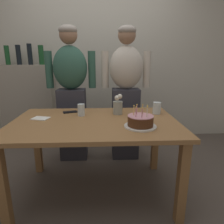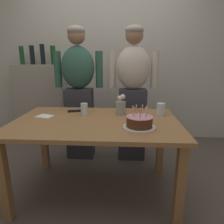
# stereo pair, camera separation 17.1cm
# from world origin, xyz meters

# --- Properties ---
(ground_plane) EXTENTS (10.00, 10.00, 0.00)m
(ground_plane) POSITION_xyz_m (0.00, 0.00, 0.00)
(ground_plane) COLOR #564C44
(back_wall) EXTENTS (5.20, 0.10, 2.60)m
(back_wall) POSITION_xyz_m (0.00, 1.55, 1.30)
(back_wall) COLOR beige
(back_wall) RESTS_ON ground_plane
(dining_table) EXTENTS (1.50, 0.96, 0.74)m
(dining_table) POSITION_xyz_m (0.00, 0.00, 0.64)
(dining_table) COLOR olive
(dining_table) RESTS_ON ground_plane
(birthday_cake) EXTENTS (0.27, 0.27, 0.18)m
(birthday_cake) POSITION_xyz_m (0.38, -0.19, 0.79)
(birthday_cake) COLOR white
(birthday_cake) RESTS_ON dining_table
(water_glass_near) EXTENTS (0.07, 0.07, 0.12)m
(water_glass_near) POSITION_xyz_m (-0.14, 0.17, 0.80)
(water_glass_near) COLOR silver
(water_glass_near) RESTS_ON dining_table
(water_glass_far) EXTENTS (0.08, 0.08, 0.12)m
(water_glass_far) POSITION_xyz_m (0.62, 0.21, 0.80)
(water_glass_far) COLOR silver
(water_glass_far) RESTS_ON dining_table
(cell_phone) EXTENTS (0.16, 0.11, 0.01)m
(cell_phone) POSITION_xyz_m (-0.27, 0.30, 0.74)
(cell_phone) COLOR black
(cell_phone) RESTS_ON dining_table
(napkin_stack) EXTENTS (0.17, 0.15, 0.01)m
(napkin_stack) POSITION_xyz_m (-0.51, 0.08, 0.74)
(napkin_stack) COLOR white
(napkin_stack) RESTS_ON dining_table
(flower_vase) EXTENTS (0.10, 0.10, 0.21)m
(flower_vase) POSITION_xyz_m (0.22, 0.22, 0.82)
(flower_vase) COLOR #999E93
(flower_vase) RESTS_ON dining_table
(person_man_bearded) EXTENTS (0.61, 0.27, 1.66)m
(person_man_bearded) POSITION_xyz_m (-0.32, 0.74, 0.87)
(person_man_bearded) COLOR #33333D
(person_man_bearded) RESTS_ON ground_plane
(person_woman_cardigan) EXTENTS (0.61, 0.27, 1.66)m
(person_woman_cardigan) POSITION_xyz_m (0.36, 0.74, 0.87)
(person_woman_cardigan) COLOR #33333D
(person_woman_cardigan) RESTS_ON ground_plane
(shelf_cabinet) EXTENTS (0.76, 0.30, 1.50)m
(shelf_cabinet) POSITION_xyz_m (-1.06, 1.33, 0.61)
(shelf_cabinet) COLOR #9E9384
(shelf_cabinet) RESTS_ON ground_plane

